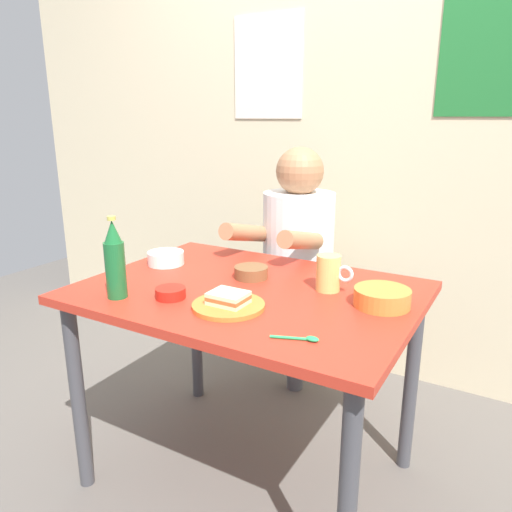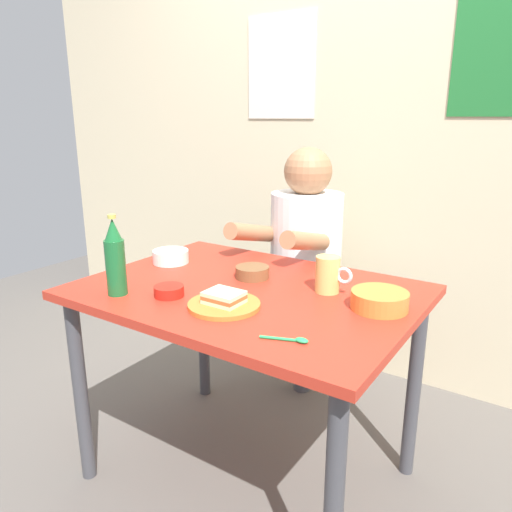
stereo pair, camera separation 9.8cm
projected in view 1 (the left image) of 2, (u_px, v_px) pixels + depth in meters
ground_plane at (249, 473)px, 1.83m from camera, size 6.00×6.00×0.00m
wall_back at (360, 115)px, 2.34m from camera, size 4.40×0.09×2.60m
dining_table at (249, 314)px, 1.65m from camera, size 1.10×0.80×0.74m
stool at (296, 323)px, 2.31m from camera, size 0.34×0.34×0.45m
person_seated at (297, 238)px, 2.19m from camera, size 0.33×0.56×0.72m
plate_orange at (228, 306)px, 1.46m from camera, size 0.22×0.22×0.01m
sandwich at (228, 298)px, 1.45m from camera, size 0.11×0.09×0.04m
beer_mug at (329, 273)px, 1.59m from camera, size 0.13×0.08×0.12m
beer_bottle at (115, 261)px, 1.51m from camera, size 0.06×0.06×0.26m
sambal_bowl_red at (171, 292)px, 1.53m from camera, size 0.10×0.10×0.03m
rice_bowl_white at (166, 257)px, 1.88m from camera, size 0.14×0.14×0.05m
condiment_bowl_brown at (251, 272)px, 1.72m from camera, size 0.12×0.12×0.04m
soup_bowl_orange at (382, 297)px, 1.47m from camera, size 0.17×0.17×0.05m
spoon at (304, 339)px, 1.25m from camera, size 0.12×0.05×0.01m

